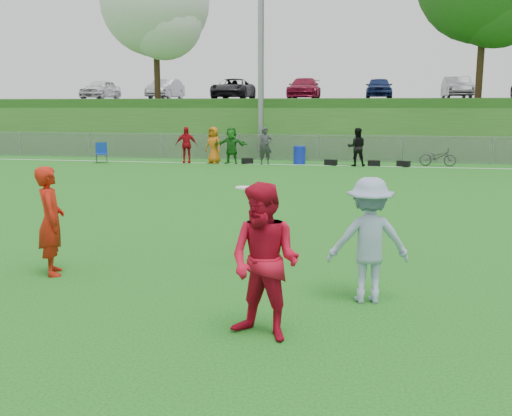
% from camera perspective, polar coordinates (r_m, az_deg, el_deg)
% --- Properties ---
extents(ground, '(120.00, 120.00, 0.00)m').
position_cam_1_polar(ground, '(8.55, -4.65, -8.05)').
color(ground, '#125614').
rests_on(ground, ground).
extents(sideline_far, '(60.00, 0.10, 0.01)m').
position_cam_1_polar(sideline_far, '(26.05, 5.90, 4.29)').
color(sideline_far, white).
rests_on(sideline_far, ground).
extents(fence, '(58.00, 0.06, 1.30)m').
position_cam_1_polar(fence, '(27.98, 6.28, 6.01)').
color(fence, gray).
rests_on(fence, ground).
extents(light_pole, '(1.20, 0.40, 12.15)m').
position_cam_1_polar(light_pole, '(29.36, 0.50, 18.11)').
color(light_pole, gray).
rests_on(light_pole, ground).
extents(berm, '(120.00, 18.00, 3.00)m').
position_cam_1_polar(berm, '(38.90, 7.61, 8.41)').
color(berm, '#215016').
rests_on(berm, ground).
extents(parking_lot, '(120.00, 12.00, 0.10)m').
position_cam_1_polar(parking_lot, '(40.88, 7.82, 10.66)').
color(parking_lot, black).
rests_on(parking_lot, berm).
extents(tree_white_flowering, '(6.30, 6.30, 8.78)m').
position_cam_1_polar(tree_white_flowering, '(35.33, -9.85, 19.28)').
color(tree_white_flowering, black).
rests_on(tree_white_flowering, berm).
extents(car_row, '(32.04, 5.18, 1.44)m').
position_cam_1_polar(car_row, '(39.98, 6.06, 11.81)').
color(car_row, white).
rests_on(car_row, parking_lot).
extents(spectator_row, '(8.89, 0.82, 1.69)m').
position_cam_1_polar(spectator_row, '(26.40, -0.59, 6.25)').
color(spectator_row, '#B70C17').
rests_on(spectator_row, ground).
extents(gear_bags, '(7.67, 0.54, 0.26)m').
position_cam_1_polar(gear_bags, '(26.07, 8.18, 4.52)').
color(gear_bags, black).
rests_on(gear_bags, ground).
extents(player_red_left, '(0.68, 0.76, 1.74)m').
position_cam_1_polar(player_red_left, '(9.61, -19.82, -1.22)').
color(player_red_left, '#B41A0C').
rests_on(player_red_left, ground).
extents(player_red_center, '(1.07, 0.95, 1.83)m').
position_cam_1_polar(player_red_center, '(6.54, 0.88, -5.43)').
color(player_red_center, red).
rests_on(player_red_center, ground).
extents(player_blue, '(1.21, 0.83, 1.73)m').
position_cam_1_polar(player_blue, '(7.93, 11.21, -3.19)').
color(player_blue, '#8DA2C4').
rests_on(player_blue, ground).
extents(frisbee, '(0.27, 0.27, 0.02)m').
position_cam_1_polar(frisbee, '(9.25, -1.27, 2.06)').
color(frisbee, silver).
rests_on(frisbee, ground).
extents(recycling_bin, '(0.67, 0.67, 0.83)m').
position_cam_1_polar(recycling_bin, '(26.48, 4.37, 5.30)').
color(recycling_bin, '#1022AE').
rests_on(recycling_bin, ground).
extents(camp_chair, '(0.70, 0.71, 0.95)m').
position_cam_1_polar(camp_chair, '(27.95, -15.19, 4.95)').
color(camp_chair, '#0D3494').
rests_on(camp_chair, ground).
extents(bicycle, '(1.61, 0.66, 0.83)m').
position_cam_1_polar(bicycle, '(26.76, 17.73, 4.89)').
color(bicycle, '#303032').
rests_on(bicycle, ground).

